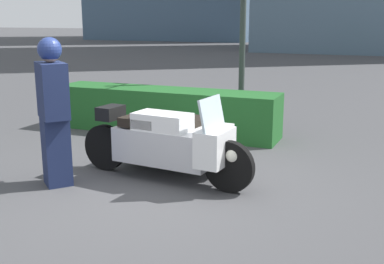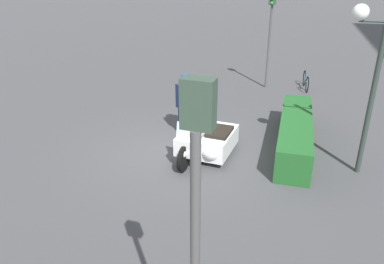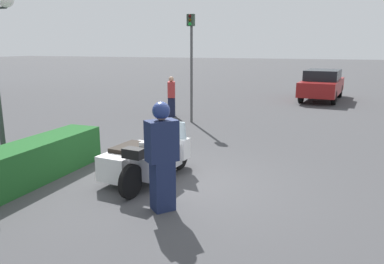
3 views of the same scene
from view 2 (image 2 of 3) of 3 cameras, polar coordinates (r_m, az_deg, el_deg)
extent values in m
plane|color=#424244|center=(10.12, -1.19, -2.88)|extent=(160.00, 160.00, 0.00)
cylinder|color=black|center=(9.03, -1.28, -4.09)|extent=(0.65, 0.16, 0.64)
cylinder|color=black|center=(10.62, 2.60, 0.34)|extent=(0.65, 0.16, 0.64)
cylinder|color=black|center=(9.83, 4.27, -2.16)|extent=(0.51, 0.15, 0.50)
cube|color=#B7B7BC|center=(9.75, 0.83, -1.02)|extent=(1.36, 0.55, 0.45)
cube|color=white|center=(9.62, 0.84, 0.74)|extent=(0.76, 0.47, 0.24)
cube|color=black|center=(9.89, 1.45, 1.27)|extent=(0.57, 0.45, 0.12)
cube|color=white|center=(9.09, -0.83, -2.34)|extent=(0.38, 0.60, 0.44)
cube|color=silver|center=(8.95, -0.73, 0.17)|extent=(0.17, 0.56, 0.40)
sphere|color=white|center=(8.92, -1.41, -3.37)|extent=(0.18, 0.18, 0.18)
cube|color=white|center=(9.72, 4.19, -1.50)|extent=(1.55, 0.79, 0.50)
sphere|color=white|center=(9.16, 3.00, -2.95)|extent=(0.48, 0.48, 0.47)
cube|color=black|center=(9.60, 4.24, 0.06)|extent=(0.87, 0.62, 0.09)
cube|color=black|center=(10.32, 2.44, 2.66)|extent=(0.28, 0.40, 0.18)
cube|color=#192347|center=(10.96, -0.92, 1.77)|extent=(0.47, 0.46, 0.86)
cube|color=#192347|center=(10.69, -0.94, 5.61)|extent=(0.58, 0.56, 0.68)
sphere|color=tan|center=(10.56, -0.96, 7.98)|extent=(0.23, 0.23, 0.23)
sphere|color=navy|center=(10.55, -0.96, 8.20)|extent=(0.29, 0.29, 0.29)
cube|color=#1E5623|center=(10.56, 15.43, -0.18)|extent=(4.23, 0.82, 0.81)
cylinder|color=#2D3833|center=(9.28, 25.68, 4.45)|extent=(0.12, 0.12, 3.67)
sphere|color=white|center=(8.83, 24.30, 16.30)|extent=(0.35, 0.35, 0.35)
cube|color=#334738|center=(2.83, 0.96, 4.27)|extent=(0.16, 0.27, 0.40)
sphere|color=#410707|center=(2.85, 1.44, 7.18)|extent=(0.11, 0.11, 0.11)
sphere|color=#462D06|center=(2.89, 1.41, 4.71)|extent=(0.11, 0.11, 0.11)
sphere|color=green|center=(2.93, 1.39, 2.31)|extent=(0.11, 0.11, 0.11)
cylinder|color=#4C4C4C|center=(15.51, 11.61, 12.47)|extent=(0.09, 0.09, 3.25)
sphere|color=green|center=(15.16, 12.05, 18.67)|extent=(0.11, 0.11, 0.11)
torus|color=black|center=(15.58, 17.15, 6.94)|extent=(0.65, 0.11, 0.64)
torus|color=black|center=(16.48, 16.75, 7.87)|extent=(0.65, 0.11, 0.64)
cylinder|color=#2D668C|center=(16.02, 16.97, 7.62)|extent=(0.84, 0.15, 0.05)
cylinder|color=#2D668C|center=(16.11, 16.97, 8.28)|extent=(0.04, 0.04, 0.30)
camera|label=1|loc=(9.99, -35.51, 5.02)|focal=45.00mm
camera|label=3|loc=(16.17, -4.47, 17.23)|focal=35.00mm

